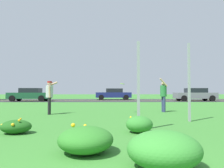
% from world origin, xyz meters
% --- Properties ---
extents(ground_plane, '(120.00, 120.00, 0.00)m').
position_xyz_m(ground_plane, '(0.00, 12.45, 0.00)').
color(ground_plane, '#387A2D').
extents(highway_strip, '(120.00, 8.18, 0.01)m').
position_xyz_m(highway_strip, '(0.00, 24.89, 0.00)').
color(highway_strip, '#2D2D30').
rests_on(highway_strip, ground).
extents(highway_center_stripe, '(120.00, 0.16, 0.00)m').
position_xyz_m(highway_center_stripe, '(0.00, 24.89, 0.01)').
color(highway_center_stripe, yellow).
rests_on(highway_center_stripe, ground).
extents(daylily_clump_front_left, '(0.73, 0.70, 0.45)m').
position_xyz_m(daylily_clump_front_left, '(0.63, 4.69, 0.23)').
color(daylily_clump_front_left, '#337F2D').
rests_on(daylily_clump_front_left, ground).
extents(daylily_clump_mid_center, '(1.02, 1.05, 0.49)m').
position_xyz_m(daylily_clump_mid_center, '(-0.63, 2.80, 0.24)').
color(daylily_clump_mid_center, '#2D7526').
rests_on(daylily_clump_mid_center, ground).
extents(daylily_clump_front_right, '(0.81, 0.66, 0.40)m').
position_xyz_m(daylily_clump_front_right, '(-2.66, 4.63, 0.18)').
color(daylily_clump_front_right, '#1E5619').
rests_on(daylily_clump_front_right, ground).
extents(daylily_clump_mid_right, '(1.09, 1.02, 0.55)m').
position_xyz_m(daylily_clump_mid_right, '(0.59, 1.98, 0.27)').
color(daylily_clump_mid_right, '#337F2D').
rests_on(daylily_clump_mid_right, ground).
extents(sign_post_near_path, '(0.07, 0.10, 2.57)m').
position_xyz_m(sign_post_near_path, '(0.66, 5.02, 1.28)').
color(sign_post_near_path, '#93969B').
rests_on(sign_post_near_path, ground).
extents(sign_post_by_roadside, '(0.07, 0.10, 2.92)m').
position_xyz_m(sign_post_by_roadside, '(2.81, 6.79, 1.46)').
color(sign_post_by_roadside, '#93969B').
rests_on(sign_post_by_roadside, ground).
extents(person_thrower_red_cap_gray_shirt, '(0.55, 0.55, 1.60)m').
position_xyz_m(person_thrower_red_cap_gray_shirt, '(-3.03, 9.34, 0.98)').
color(person_thrower_red_cap_gray_shirt, '#B2B2B7').
rests_on(person_thrower_red_cap_gray_shirt, ground).
extents(person_catcher_green_shirt, '(0.46, 0.54, 1.82)m').
position_xyz_m(person_catcher_green_shirt, '(2.78, 10.40, 0.98)').
color(person_catcher_green_shirt, '#287038').
rests_on(person_catcher_green_shirt, ground).
extents(frisbee_lime, '(0.24, 0.24, 0.08)m').
position_xyz_m(frisbee_lime, '(0.53, 9.82, 1.49)').
color(frisbee_lime, '#8CD133').
extents(car_gray_center_left, '(4.50, 2.00, 1.45)m').
position_xyz_m(car_gray_center_left, '(9.67, 23.05, 0.74)').
color(car_gray_center_left, slate).
rests_on(car_gray_center_left, ground).
extents(car_navy_center_right, '(4.50, 2.00, 1.45)m').
position_xyz_m(car_navy_center_right, '(0.57, 26.73, 0.74)').
color(car_navy_center_right, navy).
rests_on(car_navy_center_right, ground).
extents(car_dark_green_rightmost, '(4.50, 2.00, 1.45)m').
position_xyz_m(car_dark_green_rightmost, '(-8.84, 23.05, 0.74)').
color(car_dark_green_rightmost, '#194C2D').
rests_on(car_dark_green_rightmost, ground).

